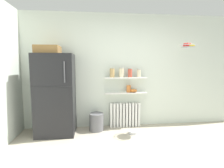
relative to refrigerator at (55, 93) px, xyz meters
name	(u,v)px	position (x,y,z in m)	size (l,w,h in m)	color
ground_plane	(135,159)	(1.42, -1.17, -0.87)	(7.04, 7.04, 0.00)	#B2A893
back_wall	(120,71)	(1.42, 0.38, 0.43)	(7.04, 0.10, 2.60)	silver
refrigerator	(55,93)	(0.00, 0.00, 0.00)	(0.77, 0.68, 1.83)	black
radiator	(125,115)	(1.52, 0.25, -0.59)	(0.71, 0.12, 0.56)	white
wall_shelf_lower	(125,93)	(1.52, 0.22, -0.06)	(0.96, 0.22, 0.03)	white
wall_shelf_upper	(126,78)	(1.52, 0.22, 0.28)	(0.96, 0.22, 0.03)	white
storage_jar_0	(112,73)	(1.21, 0.22, 0.40)	(0.11, 0.11, 0.22)	tan
storage_jar_1	(121,72)	(1.42, 0.22, 0.40)	(0.11, 0.11, 0.22)	beige
storage_jar_2	(130,73)	(1.62, 0.22, 0.40)	(0.09, 0.09, 0.21)	#C64C38
storage_jar_3	(139,73)	(1.83, 0.22, 0.39)	(0.09, 0.09, 0.19)	beige
vase	(129,89)	(1.59, 0.22, 0.03)	(0.10, 0.10, 0.16)	#CC7033
shelf_bowl	(133,91)	(1.71, 0.22, -0.01)	(0.17, 0.17, 0.07)	orange
trash_bin	(96,122)	(0.85, 0.07, -0.68)	(0.31, 0.31, 0.39)	slate
pet_food_bowl	(133,132)	(1.61, -0.20, -0.85)	(0.19, 0.19, 0.05)	#B7B7BC
hanging_fruit_basket	(188,45)	(2.76, -0.19, 0.98)	(0.35, 0.35, 0.10)	#B2B2B7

